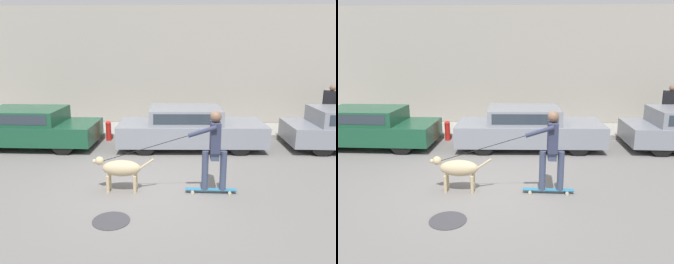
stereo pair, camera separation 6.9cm
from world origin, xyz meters
The scene contains 10 objects.
ground_plane centered at (0.00, 0.00, 0.00)m, with size 36.00×36.00×0.00m, color slate.
back_wall centered at (0.00, 6.17, 2.23)m, with size 32.00×0.30×4.47m.
sidewalk_curb centered at (0.00, 5.03, 0.07)m, with size 30.00×1.93×0.15m.
parked_car_0 centered at (-3.96, 3.06, 0.59)m, with size 3.99×1.85×1.18m.
parked_car_1 centered at (0.86, 3.06, 0.60)m, with size 4.32×1.80×1.23m.
dog centered at (-0.68, -0.19, 0.49)m, with size 1.25×0.35×0.75m.
skateboarder centered at (1.22, -0.23, 0.98)m, with size 2.81×0.55×1.71m.
pedestrian_with_bag centered at (5.66, 4.60, 1.03)m, with size 0.48×0.65×1.61m.
manhole_cover centered at (-0.64, -1.43, 0.01)m, with size 0.65×0.65×0.01m.
fire_hydrant centered at (-1.75, 3.82, 0.34)m, with size 0.18×0.18×0.65m.
Camera 2 is at (0.54, -6.48, 2.82)m, focal length 35.00 mm.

